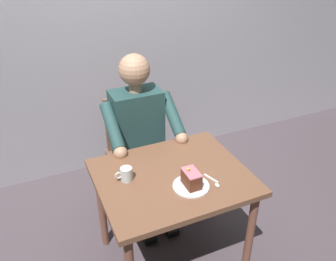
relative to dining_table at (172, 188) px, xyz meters
name	(u,v)px	position (x,y,z in m)	size (l,w,h in m)	color
ground_plane	(172,257)	(0.00, 0.00, -0.62)	(14.00, 14.00, 0.00)	#4B3F45
cafe_rear_panel	(102,0)	(0.00, -1.36, 0.88)	(6.40, 0.12, 3.00)	#9E99A3
dining_table	(172,188)	(0.00, 0.00, 0.00)	(0.89, 0.74, 0.71)	brown
chair	(134,147)	(0.00, -0.72, -0.13)	(0.42, 0.42, 0.89)	brown
seated_person	(141,138)	(0.00, -0.56, 0.05)	(0.53, 0.58, 1.27)	#244443
dessert_plate	(191,186)	(-0.05, 0.14, 0.10)	(0.21, 0.21, 0.01)	silver
cake_slice	(191,178)	(-0.05, 0.14, 0.15)	(0.08, 0.12, 0.12)	#5D2C19
coffee_cup	(126,174)	(0.27, -0.07, 0.14)	(0.11, 0.07, 0.08)	silver
dessert_spoon	(214,182)	(-0.19, 0.16, 0.10)	(0.05, 0.14, 0.01)	silver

